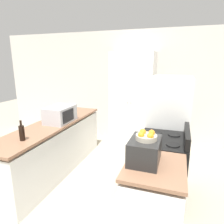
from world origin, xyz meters
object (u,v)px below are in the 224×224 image
object	(u,v)px
fruit_bowl	(146,136)
pantry_cabinet	(132,100)
toaster_oven	(145,151)
microwave	(60,114)
wine_bottle	(22,133)
refrigerator	(168,125)
stove	(162,168)

from	to	relation	value
fruit_bowl	pantry_cabinet	bearing A→B (deg)	106.37
pantry_cabinet	toaster_oven	distance (m)	2.56
microwave	wine_bottle	xyz separation A→B (m)	(-0.01, -0.88, -0.03)
refrigerator	fruit_bowl	distance (m)	1.56
stove	toaster_oven	distance (m)	0.92
microwave	refrigerator	bearing A→B (deg)	18.26
pantry_cabinet	wine_bottle	size ratio (longest dim) A/B	7.67
wine_bottle	microwave	bearing A→B (deg)	89.19
fruit_bowl	wine_bottle	bearing A→B (deg)	177.97
pantry_cabinet	refrigerator	xyz separation A→B (m)	(0.86, -0.95, -0.22)
microwave	wine_bottle	world-z (taller)	same
refrigerator	toaster_oven	xyz separation A→B (m)	(-0.15, -1.51, 0.18)
toaster_oven	refrigerator	bearing A→B (deg)	84.21
pantry_cabinet	stove	distance (m)	2.03
wine_bottle	pantry_cabinet	bearing A→B (deg)	69.30
stove	fruit_bowl	size ratio (longest dim) A/B	4.90
microwave	toaster_oven	world-z (taller)	microwave
microwave	toaster_oven	bearing A→B (deg)	-30.15
toaster_oven	stove	bearing A→B (deg)	78.87
stove	wine_bottle	xyz separation A→B (m)	(-1.76, -0.66, 0.54)
pantry_cabinet	refrigerator	distance (m)	1.30
refrigerator	microwave	distance (m)	1.86
refrigerator	toaster_oven	bearing A→B (deg)	-95.79
refrigerator	pantry_cabinet	bearing A→B (deg)	132.44
toaster_oven	fruit_bowl	xyz separation A→B (m)	(0.01, -0.00, 0.16)
stove	microwave	xyz separation A→B (m)	(-1.75, 0.22, 0.57)
pantry_cabinet	wine_bottle	world-z (taller)	pantry_cabinet
fruit_bowl	microwave	bearing A→B (deg)	149.95
wine_bottle	toaster_oven	size ratio (longest dim) A/B	0.66
pantry_cabinet	stove	bearing A→B (deg)	-63.95
stove	refrigerator	world-z (taller)	refrigerator
wine_bottle	fruit_bowl	bearing A→B (deg)	-2.03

